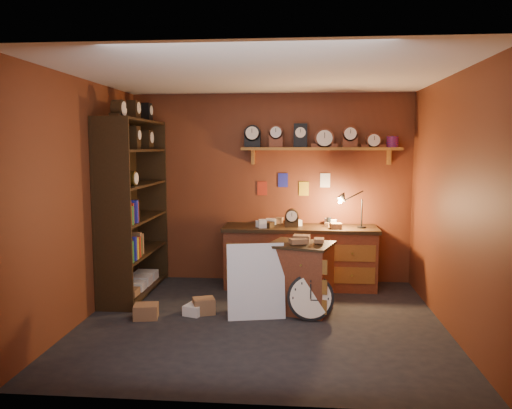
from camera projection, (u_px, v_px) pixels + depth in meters
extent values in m
plane|color=black|center=(261.00, 322.00, 5.58)|extent=(4.00, 4.00, 0.00)
cube|color=brown|center=(271.00, 188.00, 7.20)|extent=(4.00, 0.02, 2.70)
cube|color=brown|center=(243.00, 229.00, 3.64)|extent=(4.00, 0.02, 2.70)
cube|color=brown|center=(84.00, 200.00, 5.59)|extent=(0.02, 3.60, 2.70)
cube|color=brown|center=(450.00, 204.00, 5.25)|extent=(0.02, 3.60, 2.70)
cube|color=beige|center=(262.00, 75.00, 5.26)|extent=(4.00, 3.60, 0.02)
cube|color=#905A1F|center=(320.00, 149.00, 6.93)|extent=(2.20, 0.30, 0.04)
cube|color=#905A1F|center=(253.00, 157.00, 7.09)|extent=(0.04, 0.16, 0.20)
cube|color=#905A1F|center=(389.00, 157.00, 6.93)|extent=(0.04, 0.16, 0.20)
cylinder|color=#B21419|center=(392.00, 142.00, 6.83)|extent=(0.16, 0.16, 0.15)
cube|color=maroon|center=(281.00, 189.00, 7.18)|extent=(0.14, 0.01, 0.20)
cube|color=navy|center=(302.00, 180.00, 7.14)|extent=(0.14, 0.01, 0.20)
cube|color=#BC9617|center=(323.00, 189.00, 7.13)|extent=(0.14, 0.01, 0.20)
cube|color=silver|center=(344.00, 181.00, 7.09)|extent=(0.14, 0.01, 0.20)
cube|color=black|center=(118.00, 208.00, 6.58)|extent=(0.03, 1.60, 2.30)
cube|color=black|center=(112.00, 216.00, 5.79)|extent=(0.45, 0.03, 2.30)
cube|color=black|center=(152.00, 201.00, 7.33)|extent=(0.45, 0.03, 2.30)
cube|color=black|center=(136.00, 289.00, 6.69)|extent=(0.43, 1.54, 0.03)
cube|color=black|center=(135.00, 252.00, 6.63)|extent=(0.43, 1.54, 0.03)
cube|color=black|center=(135.00, 219.00, 6.58)|extent=(0.43, 1.54, 0.03)
cube|color=black|center=(134.00, 185.00, 6.53)|extent=(0.43, 1.54, 0.03)
cube|color=black|center=(133.00, 150.00, 6.48)|extent=(0.43, 1.54, 0.03)
cube|color=black|center=(132.00, 121.00, 6.43)|extent=(0.43, 1.54, 0.03)
cube|color=brown|center=(300.00, 258.00, 6.96)|extent=(2.06, 0.60, 0.80)
cube|color=black|center=(300.00, 228.00, 6.91)|extent=(2.12, 0.66, 0.05)
cube|color=#905A1F|center=(300.00, 263.00, 6.66)|extent=(1.98, 0.02, 0.52)
cylinder|color=black|center=(361.00, 227.00, 6.79)|extent=(0.12, 0.12, 0.02)
cylinder|color=black|center=(362.00, 213.00, 6.76)|extent=(0.02, 0.02, 0.38)
cylinder|color=black|center=(353.00, 196.00, 6.72)|extent=(0.27, 0.09, 0.14)
cone|color=black|center=(343.00, 199.00, 6.70)|extent=(0.18, 0.14, 0.18)
cube|color=brown|center=(301.00, 278.00, 5.93)|extent=(0.81, 0.74, 0.79)
cube|color=black|center=(301.00, 244.00, 5.88)|extent=(0.86, 0.79, 0.03)
cube|color=#905A1F|center=(301.00, 285.00, 5.65)|extent=(0.59, 0.20, 0.67)
cylinder|color=black|center=(310.00, 297.00, 5.63)|extent=(0.53, 0.17, 0.53)
cylinder|color=#FFEDCB|center=(311.00, 298.00, 5.59)|extent=(0.46, 0.10, 0.46)
cube|color=black|center=(311.00, 292.00, 5.58)|extent=(0.01, 0.04, 0.17)
cube|color=black|center=(316.00, 300.00, 5.58)|extent=(0.12, 0.01, 0.01)
cube|color=silver|center=(256.00, 317.00, 5.72)|extent=(0.68, 0.31, 0.87)
cube|color=silver|center=(261.00, 269.00, 6.94)|extent=(0.61, 0.61, 0.50)
cube|color=black|center=(260.00, 274.00, 6.70)|extent=(0.39, 0.15, 0.40)
cube|color=brown|center=(146.00, 311.00, 5.68)|extent=(0.30, 0.27, 0.16)
cube|color=white|center=(195.00, 309.00, 5.82)|extent=(0.26, 0.29, 0.12)
cube|color=brown|center=(204.00, 306.00, 5.85)|extent=(0.30, 0.27, 0.18)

